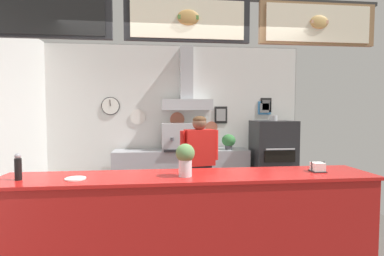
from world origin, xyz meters
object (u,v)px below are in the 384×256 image
Objects in this scene: potted_basil at (204,143)px; pepper_grinder at (18,167)px; pizza_oven at (273,160)px; potted_rosemary at (229,141)px; espresso_machine at (178,137)px; basil_vase at (185,159)px; napkin_holder at (318,168)px; condiment_plate at (75,179)px; shop_worker at (199,167)px.

pepper_grinder is (-2.06, -2.68, 0.11)m from potted_basil.
pizza_oven is 0.89m from potted_rosemary.
potted_rosemary is 1.33× the size of potted_basil.
espresso_machine is at bearing 59.25° from pepper_grinder.
pizza_oven is at bearing -10.03° from potted_rosemary.
basil_vase is at bearing -0.77° from pepper_grinder.
potted_rosemary is 2.83m from basil_vase.
napkin_holder is (1.24, -2.57, -0.09)m from espresso_machine.
napkin_holder is at bearing -64.36° from espresso_machine.
pizza_oven is 7.29× the size of potted_basil.
condiment_plate is (-2.31, -0.07, -0.04)m from napkin_holder.
pepper_grinder is 1.47m from basil_vase.
shop_worker is 2.64× the size of espresso_machine.
potted_basil is (0.50, 0.06, -0.13)m from espresso_machine.
shop_worker reaches higher than potted_basil.
potted_basil reaches higher than condiment_plate.
pepper_grinder is 0.78× the size of basil_vase.
shop_worker is 7.35× the size of potted_basil.
condiment_plate is at bearing -179.80° from basil_vase.
espresso_machine is 0.52m from potted_basil.
basil_vase is (0.98, 0.00, 0.16)m from condiment_plate.
basil_vase is (1.47, -0.02, 0.05)m from pepper_grinder.
condiment_plate is at bearing -120.15° from potted_basil.
shop_worker reaches higher than basil_vase.
condiment_plate is (-2.02, -2.64, -0.04)m from potted_rosemary.
pizza_oven is 5.50× the size of potted_rosemary.
basil_vase is at bearing -111.50° from potted_rosemary.
potted_rosemary is at bearing -8.31° from potted_basil.
espresso_machine is (-1.75, 0.15, 0.43)m from pizza_oven.
pizza_oven is 1.30m from potted_basil.
shop_worker reaches higher than pepper_grinder.
espresso_machine reaches higher than basil_vase.
shop_worker is 1.33m from espresso_machine.
condiment_plate is 0.76× the size of pepper_grinder.
potted_rosemary is at bearing -130.88° from shop_worker.
espresso_machine is 2.64m from basil_vase.
napkin_holder is 1.34m from basil_vase.
potted_rosemary is at bearing 169.97° from pizza_oven.
pizza_oven is 11.18× the size of napkin_holder.
napkin_holder is 0.59× the size of pepper_grinder.
potted_basil is (-0.45, 0.07, -0.04)m from potted_rosemary.
basil_vase is at bearing -102.35° from potted_basil.
espresso_machine is 2.78× the size of potted_basil.
napkin_holder reaches higher than condiment_plate.
potted_rosemary is 2.58m from napkin_holder.
basil_vase is at bearing -92.05° from espresso_machine.
pepper_grinder is (-2.50, -2.61, 0.07)m from potted_rosemary.
basil_vase reaches higher than napkin_holder.
shop_worker reaches higher than napkin_holder.
shop_worker reaches higher than condiment_plate.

